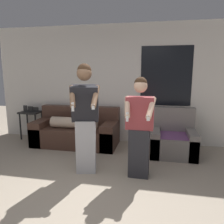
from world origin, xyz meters
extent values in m
plane|color=tan|center=(0.00, 0.00, 0.00)|extent=(14.00, 14.00, 0.00)
cube|color=silver|center=(0.00, 2.81, 1.35)|extent=(5.92, 0.06, 2.70)
cube|color=black|center=(1.11, 2.78, 1.55)|extent=(1.10, 0.01, 1.30)
cube|color=#472D23|center=(-0.84, 2.30, 0.21)|extent=(1.87, 0.87, 0.42)
cube|color=#472D23|center=(-0.84, 2.62, 0.63)|extent=(1.87, 0.22, 0.42)
cube|color=#472D23|center=(-1.64, 2.30, 0.28)|extent=(0.28, 0.87, 0.56)
cube|color=#472D23|center=(-0.05, 2.30, 0.28)|extent=(0.28, 0.87, 0.56)
cylinder|color=#CCB299|center=(-0.84, 2.19, 0.54)|extent=(1.03, 0.24, 0.24)
cube|color=slate|center=(1.27, 2.12, 0.21)|extent=(0.88, 0.81, 0.41)
cube|color=slate|center=(1.27, 2.43, 0.67)|extent=(0.88, 0.20, 0.50)
cube|color=slate|center=(0.92, 2.12, 0.26)|extent=(0.18, 0.81, 0.51)
cube|color=slate|center=(1.62, 2.12, 0.26)|extent=(0.18, 0.81, 0.51)
cube|color=#704275|center=(1.27, 2.08, 0.42)|extent=(0.75, 0.65, 0.01)
cube|color=black|center=(-2.11, 2.56, 0.66)|extent=(0.49, 0.39, 0.04)
cylinder|color=black|center=(-2.32, 2.41, 0.32)|extent=(0.04, 0.04, 0.64)
cylinder|color=black|center=(-1.90, 2.41, 0.32)|extent=(0.04, 0.04, 0.64)
cylinder|color=black|center=(-2.32, 2.71, 0.32)|extent=(0.04, 0.04, 0.64)
cylinder|color=black|center=(-1.90, 2.71, 0.32)|extent=(0.04, 0.04, 0.64)
cube|color=black|center=(-2.23, 2.54, 0.75)|extent=(0.10, 0.02, 0.17)
cube|color=black|center=(-2.11, 2.56, 0.74)|extent=(0.13, 0.02, 0.15)
cube|color=black|center=(-1.99, 2.58, 0.73)|extent=(0.16, 0.02, 0.13)
cube|color=#B2B2B7|center=(-0.20, 1.07, 0.44)|extent=(0.36, 0.30, 0.88)
cube|color=black|center=(-0.19, 1.04, 1.16)|extent=(0.48, 0.40, 0.59)
sphere|color=brown|center=(-0.19, 1.02, 1.63)|extent=(0.23, 0.23, 0.23)
sphere|color=#3D2819|center=(-0.19, 1.03, 1.67)|extent=(0.22, 0.22, 0.22)
cylinder|color=brown|center=(-0.33, 0.85, 1.29)|extent=(0.21, 0.36, 0.33)
cube|color=white|center=(-0.27, 0.72, 1.15)|extent=(0.04, 0.04, 0.13)
cylinder|color=brown|center=(0.01, 0.93, 1.29)|extent=(0.10, 0.36, 0.33)
cube|color=white|center=(0.02, 0.78, 1.15)|extent=(0.05, 0.04, 0.08)
cube|color=#28282D|center=(0.67, 1.08, 0.39)|extent=(0.32, 0.25, 0.78)
cube|color=#99383D|center=(0.67, 1.08, 1.03)|extent=(0.43, 0.23, 0.50)
sphere|color=#DBAD8E|center=(0.67, 1.08, 1.44)|extent=(0.21, 0.21, 0.21)
sphere|color=#3D2819|center=(0.67, 1.09, 1.48)|extent=(0.20, 0.20, 0.20)
cylinder|color=#DBAD8E|center=(0.50, 0.93, 1.14)|extent=(0.13, 0.36, 0.30)
cube|color=white|center=(0.52, 0.78, 1.02)|extent=(0.04, 0.04, 0.13)
cylinder|color=#DBAD8E|center=(0.84, 0.92, 1.14)|extent=(0.15, 0.36, 0.30)
cube|color=white|center=(0.81, 0.77, 1.02)|extent=(0.05, 0.04, 0.08)
camera|label=1|loc=(0.90, -2.22, 1.66)|focal=35.00mm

